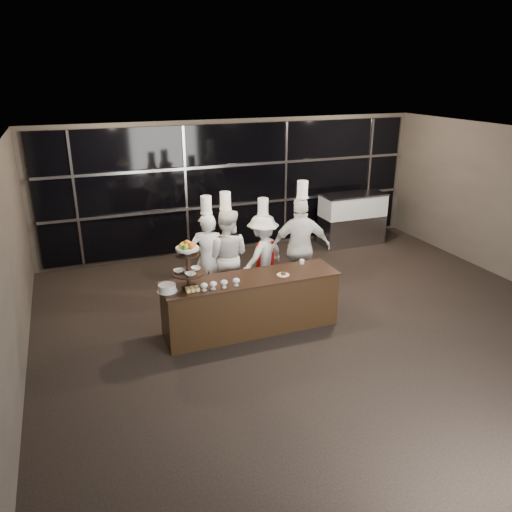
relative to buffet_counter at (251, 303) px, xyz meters
name	(u,v)px	position (x,y,z in m)	size (l,w,h in m)	color
room	(351,257)	(1.10, -1.11, 1.03)	(10.00, 10.00, 10.00)	black
window_wall	(237,186)	(1.10, 3.83, 1.04)	(8.60, 0.10, 2.80)	black
buffet_counter	(251,303)	(0.00, 0.00, 0.00)	(2.84, 0.74, 0.92)	black
display_stand	(188,261)	(-1.00, 0.00, 0.87)	(0.48, 0.48, 0.74)	black
compotes	(219,283)	(-0.59, -0.22, 0.54)	(0.62, 0.11, 0.12)	silver
layer_cake	(167,288)	(-1.34, -0.05, 0.51)	(0.30, 0.30, 0.11)	white
pastry_squares	(192,289)	(-0.99, -0.16, 0.48)	(0.20, 0.13, 0.05)	#E8C171
small_plate	(283,274)	(0.51, -0.10, 0.47)	(0.20, 0.20, 0.05)	white
chef_cup	(302,262)	(1.01, 0.25, 0.49)	(0.08, 0.08, 0.07)	white
display_case	(352,216)	(3.81, 3.19, 0.22)	(1.56, 0.68, 1.24)	#A5A5AA
chef_a	(208,258)	(-0.36, 1.19, 0.41)	(0.71, 0.58, 2.00)	silver
chef_b	(227,256)	(-0.02, 1.18, 0.42)	(1.06, 0.98, 2.04)	silver
chef_c	(263,255)	(0.69, 1.22, 0.33)	(1.16, 0.98, 1.86)	silver
chef_d	(301,247)	(1.32, 0.93, 0.49)	(1.19, 0.74, 2.18)	white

